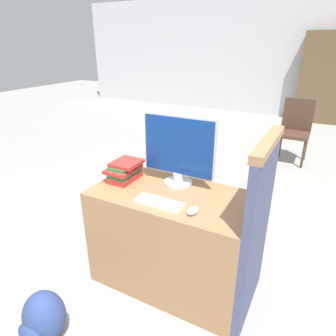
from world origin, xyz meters
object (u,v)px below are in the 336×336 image
at_px(keyboard, 159,203).
at_px(book_stack, 125,171).
at_px(monitor, 179,151).
at_px(backpack, 43,318).
at_px(mouse, 193,211).
at_px(far_chair, 295,128).

relative_size(keyboard, book_stack, 1.23).
xyz_separation_m(monitor, keyboard, (0.02, -0.33, -0.25)).
xyz_separation_m(monitor, book_stack, (-0.39, -0.12, -0.19)).
height_order(book_stack, backpack, book_stack).
bearing_deg(keyboard, mouse, -0.96).
bearing_deg(mouse, monitor, 128.60).
xyz_separation_m(mouse, book_stack, (-0.66, 0.21, 0.06)).
distance_m(monitor, mouse, 0.49).
relative_size(keyboard, mouse, 3.05).
distance_m(monitor, backpack, 1.38).
xyz_separation_m(monitor, mouse, (0.26, -0.33, -0.24)).
bearing_deg(far_chair, backpack, -110.54).
distance_m(mouse, book_stack, 0.69).
bearing_deg(book_stack, far_chair, 74.19).
relative_size(backpack, far_chair, 0.36).
distance_m(monitor, book_stack, 0.45).
height_order(keyboard, mouse, mouse).
bearing_deg(keyboard, far_chair, 81.88).
bearing_deg(book_stack, mouse, -17.56).
height_order(backpack, far_chair, far_chair).
distance_m(keyboard, mouse, 0.24).
xyz_separation_m(keyboard, mouse, (0.24, -0.00, 0.01)).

